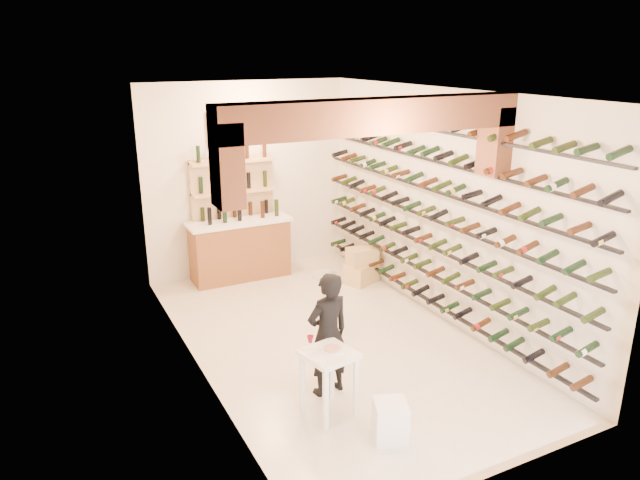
# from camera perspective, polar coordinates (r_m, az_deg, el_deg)

# --- Properties ---
(ground) EXTENTS (6.00, 6.00, 0.00)m
(ground) POSITION_cam_1_polar(r_m,az_deg,el_deg) (7.96, 0.99, -9.54)
(ground) COLOR beige
(ground) RESTS_ON ground
(room_shell) EXTENTS (3.52, 6.02, 3.21)m
(room_shell) POSITION_cam_1_polar(r_m,az_deg,el_deg) (6.98, 2.09, 6.17)
(room_shell) COLOR beige
(room_shell) RESTS_ON ground
(wine_rack) EXTENTS (0.32, 5.70, 2.56)m
(wine_rack) POSITION_cam_1_polar(r_m,az_deg,el_deg) (8.18, 10.59, 2.57)
(wine_rack) COLOR black
(wine_rack) RESTS_ON ground
(back_counter) EXTENTS (1.70, 0.62, 1.29)m
(back_counter) POSITION_cam_1_polar(r_m,az_deg,el_deg) (9.89, -7.72, -0.73)
(back_counter) COLOR brown
(back_counter) RESTS_ON ground
(back_shelving) EXTENTS (1.40, 0.31, 2.73)m
(back_shelving) POSITION_cam_1_polar(r_m,az_deg,el_deg) (9.93, -8.33, 3.15)
(back_shelving) COLOR tan
(back_shelving) RESTS_ON ground
(tasting_table) EXTENTS (0.58, 0.58, 0.87)m
(tasting_table) POSITION_cam_1_polar(r_m,az_deg,el_deg) (6.22, 0.83, -11.80)
(tasting_table) COLOR white
(tasting_table) RESTS_ON ground
(white_stool) EXTENTS (0.41, 0.41, 0.40)m
(white_stool) POSITION_cam_1_polar(r_m,az_deg,el_deg) (6.10, 6.80, -16.92)
(white_stool) COLOR white
(white_stool) RESTS_ON ground
(person) EXTENTS (0.56, 0.40, 1.42)m
(person) POSITION_cam_1_polar(r_m,az_deg,el_deg) (6.52, 0.76, -9.08)
(person) COLOR black
(person) RESTS_ON ground
(chrome_barstool) EXTENTS (0.35, 0.35, 0.69)m
(chrome_barstool) POSITION_cam_1_polar(r_m,az_deg,el_deg) (8.36, 0.42, -5.10)
(chrome_barstool) COLOR silver
(chrome_barstool) RESTS_ON ground
(crate_lower) EXTENTS (0.64, 0.55, 0.32)m
(crate_lower) POSITION_cam_1_polar(r_m,az_deg,el_deg) (9.75, 4.05, -3.20)
(crate_lower) COLOR tan
(crate_lower) RESTS_ON ground
(crate_upper) EXTENTS (0.48, 0.34, 0.27)m
(crate_upper) POSITION_cam_1_polar(r_m,az_deg,el_deg) (9.65, 4.09, -1.55)
(crate_upper) COLOR tan
(crate_upper) RESTS_ON crate_lower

